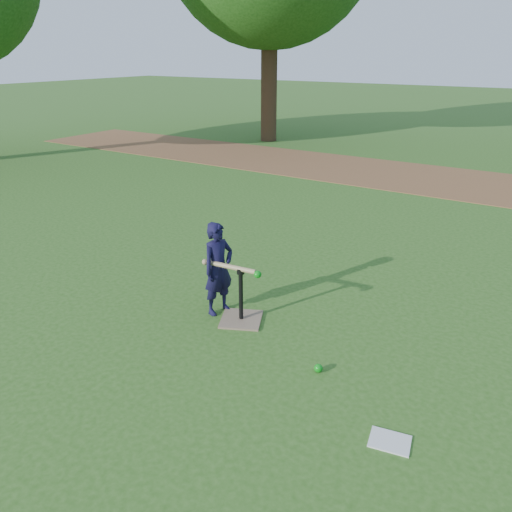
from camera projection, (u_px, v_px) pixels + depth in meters
The scene contains 7 objects.
ground at pixel (265, 324), 5.34m from camera, with size 80.00×80.00×0.00m, color #285116.
dirt_strip at pixel (440, 180), 11.18m from camera, with size 24.00×3.00×0.01m, color brown.
child at pixel (218, 269), 5.40m from camera, with size 0.38×0.25×1.05m, color black.
wiffle_ball_ground at pixel (318, 368), 4.53m from camera, with size 0.08×0.08×0.08m, color #0B8313.
clipboard at pixel (390, 441), 3.73m from camera, with size 0.30×0.23×0.01m, color silver.
batting_tee at pixel (241, 311), 5.37m from camera, with size 0.57×0.57×0.61m.
swing_action at pixel (233, 268), 5.21m from camera, with size 0.70×0.13×0.09m.
Camera 1 is at (2.41, -3.98, 2.72)m, focal length 35.00 mm.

